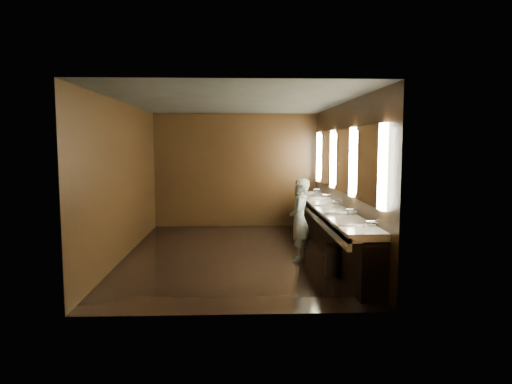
# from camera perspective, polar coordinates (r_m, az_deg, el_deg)

# --- Properties ---
(floor) EXTENTS (6.00, 6.00, 0.00)m
(floor) POSITION_cam_1_polar(r_m,az_deg,el_deg) (8.57, -2.66, -7.83)
(floor) COLOR black
(floor) RESTS_ON ground
(ceiling) EXTENTS (4.00, 6.00, 0.02)m
(ceiling) POSITION_cam_1_polar(r_m,az_deg,el_deg) (8.36, -2.75, 11.15)
(ceiling) COLOR #2D2D2B
(ceiling) RESTS_ON wall_back
(wall_back) EXTENTS (4.00, 0.02, 2.80)m
(wall_back) POSITION_cam_1_polar(r_m,az_deg,el_deg) (11.34, -2.59, 2.72)
(wall_back) COLOR black
(wall_back) RESTS_ON floor
(wall_front) EXTENTS (4.00, 0.02, 2.80)m
(wall_front) POSITION_cam_1_polar(r_m,az_deg,el_deg) (5.36, -2.95, -0.95)
(wall_front) COLOR black
(wall_front) RESTS_ON floor
(wall_left) EXTENTS (0.02, 6.00, 2.80)m
(wall_left) POSITION_cam_1_polar(r_m,az_deg,el_deg) (8.60, -16.16, 1.44)
(wall_left) COLOR black
(wall_left) RESTS_ON floor
(wall_right) EXTENTS (0.02, 6.00, 2.80)m
(wall_right) POSITION_cam_1_polar(r_m,az_deg,el_deg) (8.57, 10.80, 1.55)
(wall_right) COLOR black
(wall_right) RESTS_ON floor
(sink_counter) EXTENTS (0.55, 5.40, 1.01)m
(sink_counter) POSITION_cam_1_polar(r_m,az_deg,el_deg) (8.64, 9.34, -4.43)
(sink_counter) COLOR black
(sink_counter) RESTS_ON floor
(mirror_band) EXTENTS (0.06, 5.03, 1.15)m
(mirror_band) POSITION_cam_1_polar(r_m,az_deg,el_deg) (8.55, 10.72, 3.90)
(mirror_band) COLOR #FAF2C6
(mirror_band) RESTS_ON wall_right
(person) EXTENTS (0.47, 0.60, 1.46)m
(person) POSITION_cam_1_polar(r_m,az_deg,el_deg) (8.05, 5.46, -3.47)
(person) COLOR #91C3D9
(person) RESTS_ON floor
(trash_bin) EXTENTS (0.33, 0.33, 0.50)m
(trash_bin) POSITION_cam_1_polar(r_m,az_deg,el_deg) (7.29, 9.87, -8.39)
(trash_bin) COLOR black
(trash_bin) RESTS_ON floor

